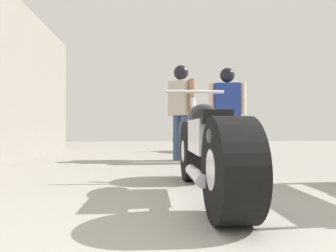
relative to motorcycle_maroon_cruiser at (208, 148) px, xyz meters
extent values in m
plane|color=gray|center=(-0.05, 1.92, -0.41)|extent=(18.16, 18.16, 0.00)
cylinder|color=black|center=(0.01, 0.78, -0.08)|extent=(0.25, 0.66, 0.65)
cylinder|color=silver|center=(0.01, 0.78, -0.08)|extent=(0.26, 0.25, 0.25)
cylinder|color=black|center=(0.00, -0.70, -0.08)|extent=(0.25, 0.66, 0.65)
cylinder|color=silver|center=(0.00, -0.70, -0.08)|extent=(0.26, 0.25, 0.25)
cube|color=silver|center=(0.00, 0.04, 0.10)|extent=(0.25, 0.66, 0.29)
ellipsoid|color=black|center=(0.00, 0.27, 0.28)|extent=(0.27, 0.53, 0.22)
cube|color=black|center=(0.00, -0.14, 0.25)|extent=(0.23, 0.49, 0.10)
ellipsoid|color=black|center=(0.00, -0.65, 0.12)|extent=(0.27, 0.45, 0.25)
cylinder|color=silver|center=(0.01, 0.74, 0.22)|extent=(0.05, 0.26, 0.59)
cylinder|color=silver|center=(0.01, 0.70, 0.57)|extent=(0.63, 0.04, 0.04)
cylinder|color=silver|center=(-0.14, -0.27, -0.18)|extent=(0.10, 0.56, 0.09)
cylinder|color=black|center=(0.38, 4.95, -0.13)|extent=(0.51, 0.54, 0.57)
cylinder|color=silver|center=(0.38, 4.95, -0.13)|extent=(0.29, 0.29, 0.22)
cylinder|color=black|center=(1.24, 3.99, -0.13)|extent=(0.51, 0.54, 0.57)
cylinder|color=silver|center=(1.24, 3.99, -0.13)|extent=(0.29, 0.29, 0.22)
cube|color=silver|center=(0.81, 4.47, 0.03)|extent=(0.54, 0.57, 0.25)
ellipsoid|color=#5B0F19|center=(0.68, 4.61, 0.19)|extent=(0.48, 0.50, 0.20)
cube|color=black|center=(0.92, 4.35, 0.17)|extent=(0.43, 0.45, 0.09)
ellipsoid|color=#5B0F19|center=(1.21, 4.02, 0.05)|extent=(0.43, 0.45, 0.21)
cylinder|color=silver|center=(0.41, 4.92, 0.14)|extent=(0.18, 0.20, 0.52)
cylinder|color=silver|center=(0.43, 4.89, 0.44)|extent=(0.43, 0.39, 0.03)
cylinder|color=silver|center=(0.90, 4.19, -0.21)|extent=(0.39, 0.42, 0.08)
cylinder|color=#4C4C4C|center=(0.75, 2.47, -0.03)|extent=(0.17, 0.17, 0.77)
cylinder|color=#4C4C4C|center=(0.94, 2.44, -0.03)|extent=(0.17, 0.17, 0.77)
cube|color=navy|center=(0.84, 2.45, 0.65)|extent=(0.45, 0.29, 0.59)
cylinder|color=beige|center=(0.58, 2.49, 0.67)|extent=(0.12, 0.12, 0.54)
cylinder|color=beige|center=(1.10, 2.41, 0.67)|extent=(0.12, 0.12, 0.54)
sphere|color=black|center=(0.84, 2.45, 1.07)|extent=(0.21, 0.21, 0.21)
sphere|color=black|center=(0.84, 2.45, 1.09)|extent=(0.25, 0.25, 0.25)
cylinder|color=#384766|center=(0.15, 2.72, 0.00)|extent=(0.22, 0.22, 0.82)
cylinder|color=#384766|center=(0.03, 2.88, 0.00)|extent=(0.22, 0.22, 0.82)
cube|color=#B2A899|center=(0.09, 2.80, 0.72)|extent=(0.46, 0.51, 0.63)
cylinder|color=#9E7051|center=(0.25, 2.57, 0.75)|extent=(0.16, 0.16, 0.57)
cylinder|color=#9E7051|center=(-0.08, 3.03, 0.75)|extent=(0.16, 0.16, 0.57)
sphere|color=black|center=(0.09, 2.80, 1.17)|extent=(0.23, 0.23, 0.23)
sphere|color=black|center=(0.09, 2.80, 1.19)|extent=(0.27, 0.27, 0.27)
camera|label=1|loc=(-0.50, -2.44, 0.17)|focal=31.12mm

